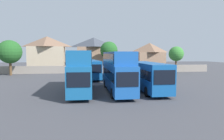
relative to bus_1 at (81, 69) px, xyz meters
name	(u,v)px	position (x,y,z in m)	size (l,w,h in m)	color
ground	(102,76)	(4.23, 17.86, -2.80)	(140.00, 140.00, 0.00)	#424247
depot_boundary_wall	(100,69)	(4.23, 23.83, -1.90)	(56.00, 0.50, 1.80)	gray
bus_1	(81,69)	(0.00, 0.00, 0.00)	(2.66, 11.35, 4.98)	#185C97
bus_2	(117,69)	(4.44, -0.40, -0.05)	(2.55, 11.26, 4.88)	#1B55A6
bus_3	(148,75)	(8.35, -0.37, -0.78)	(2.64, 10.38, 3.55)	#14539A
bus_4	(91,68)	(1.60, 13.50, -0.84)	(3.48, 12.13, 3.43)	#1559A3
bus_5	(113,63)	(5.93, 13.53, -0.02)	(2.88, 11.82, 4.94)	#115FA3
house_terrace_left	(47,53)	(-9.83, 32.88, 2.02)	(9.77, 7.06, 9.45)	#C6B293
house_terrace_centre	(94,53)	(3.10, 33.30, 1.95)	(9.67, 7.20, 9.30)	#9E7A60
house_terrace_right	(149,56)	(19.53, 32.43, 1.21)	(8.20, 6.46, 7.84)	#9E7A60
tree_left_of_lot	(176,54)	(22.73, 21.83, 1.80)	(3.61, 3.61, 6.45)	brown
tree_behind_wall	(10,52)	(-15.36, 20.83, 2.24)	(4.98, 4.98, 7.56)	brown
tree_right_of_lot	(109,50)	(6.66, 26.33, 2.69)	(4.47, 4.47, 7.78)	brown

